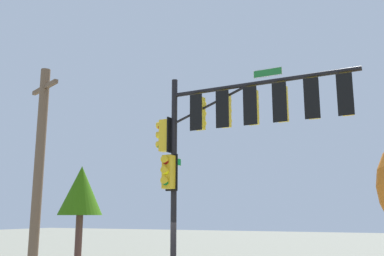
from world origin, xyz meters
name	(u,v)px	position (x,y,z in m)	size (l,w,h in m)	color
signal_pole_assembly	(230,128)	(2.07, -0.12, 5.46)	(6.81, 1.16, 7.38)	black
utility_pole	(38,180)	(-3.21, -2.85, 3.78)	(1.68, 0.87, 7.33)	brown
tree_mid	(81,191)	(-10.58, 8.33, 4.14)	(2.67, 2.67, 5.69)	#51332A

